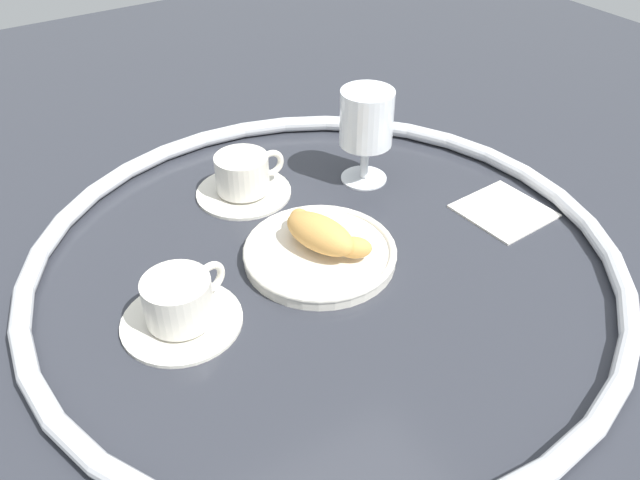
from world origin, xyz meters
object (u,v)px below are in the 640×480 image
Objects in this scene: coffee_cup_near at (243,178)px; coffee_cup_far at (180,305)px; juice_glass_left at (366,121)px; croissant_large at (322,234)px; pastry_plate at (320,253)px; folded_napkin at (504,210)px.

coffee_cup_far is at bearing -42.87° from coffee_cup_near.
croissant_large is at bearing -51.70° from juice_glass_left.
juice_glass_left is at bearing 69.92° from coffee_cup_near.
croissant_large is 0.19m from coffee_cup_far.
juice_glass_left reaches higher than coffee_cup_far.
coffee_cup_far is at bearing -69.05° from juice_glass_left.
folded_napkin is at bearing 79.04° from pastry_plate.
coffee_cup_near is 0.27m from coffee_cup_far.
coffee_cup_near is (-0.18, -0.01, -0.01)m from croissant_large.
croissant_large and coffee_cup_far have the same top height.
coffee_cup_far reaches higher than folded_napkin.
pastry_plate is 0.03m from croissant_large.
pastry_plate is 1.46× the size of croissant_large.
coffee_cup_far is 1.24× the size of folded_napkin.
croissant_large is (-0.00, 0.00, 0.03)m from pastry_plate.
pastry_plate is 1.37× the size of juice_glass_left.
juice_glass_left is 1.27× the size of folded_napkin.
juice_glass_left is at bearing 127.97° from pastry_plate.
coffee_cup_far is at bearing -95.28° from folded_napkin.
coffee_cup_far is 0.38m from juice_glass_left.
pastry_plate is 0.27m from folded_napkin.
pastry_plate is at bearing -73.53° from croissant_large.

